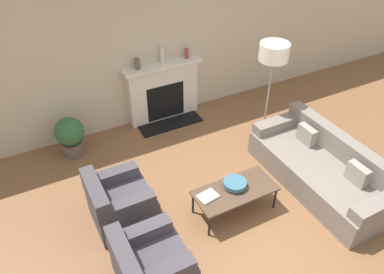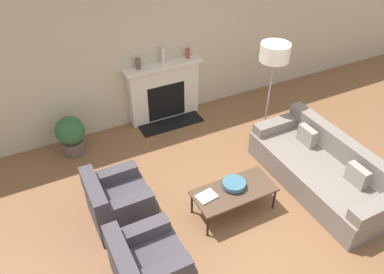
{
  "view_description": "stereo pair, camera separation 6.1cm",
  "coord_description": "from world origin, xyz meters",
  "px_view_note": "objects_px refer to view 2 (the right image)",
  "views": [
    {
      "loc": [
        -2.38,
        -2.61,
        4.0
      ],
      "look_at": [
        -0.17,
        1.6,
        0.45
      ],
      "focal_mm": 35.0,
      "sensor_mm": 36.0,
      "label": 1
    },
    {
      "loc": [
        -2.32,
        -2.63,
        4.0
      ],
      "look_at": [
        -0.17,
        1.6,
        0.45
      ],
      "focal_mm": 35.0,
      "sensor_mm": 36.0,
      "label": 2
    }
  ],
  "objects_px": {
    "floor_lamp": "(274,59)",
    "mantel_vase_center_left": "(163,56)",
    "armchair_near": "(148,266)",
    "armchair_far": "(118,203)",
    "fireplace": "(164,92)",
    "potted_plant": "(71,134)",
    "couch": "(322,170)",
    "book": "(207,197)",
    "mantel_vase_center_right": "(188,53)",
    "coffee_table": "(234,192)",
    "mantel_vase_left": "(138,64)",
    "bowl": "(234,184)"
  },
  "relations": [
    {
      "from": "armchair_near",
      "to": "coffee_table",
      "type": "distance_m",
      "value": 1.54
    },
    {
      "from": "potted_plant",
      "to": "couch",
      "type": "bearing_deg",
      "value": -37.8
    },
    {
      "from": "armchair_near",
      "to": "coffee_table",
      "type": "bearing_deg",
      "value": -70.97
    },
    {
      "from": "coffee_table",
      "to": "mantel_vase_left",
      "type": "xyz_separation_m",
      "value": [
        -0.33,
        2.63,
        0.84
      ]
    },
    {
      "from": "mantel_vase_center_right",
      "to": "potted_plant",
      "type": "distance_m",
      "value": 2.46
    },
    {
      "from": "mantel_vase_left",
      "to": "mantel_vase_center_left",
      "type": "xyz_separation_m",
      "value": [
        0.46,
        0.0,
        0.05
      ]
    },
    {
      "from": "coffee_table",
      "to": "armchair_far",
      "type": "bearing_deg",
      "value": 158.41
    },
    {
      "from": "bowl",
      "to": "floor_lamp",
      "type": "xyz_separation_m",
      "value": [
        1.44,
        1.24,
        1.02
      ]
    },
    {
      "from": "armchair_far",
      "to": "book",
      "type": "xyz_separation_m",
      "value": [
        1.06,
        -0.52,
        0.1
      ]
    },
    {
      "from": "bowl",
      "to": "floor_lamp",
      "type": "height_order",
      "value": "floor_lamp"
    },
    {
      "from": "mantel_vase_center_left",
      "to": "couch",
      "type": "bearing_deg",
      "value": -64.29
    },
    {
      "from": "couch",
      "to": "coffee_table",
      "type": "relative_size",
      "value": 1.98
    },
    {
      "from": "bowl",
      "to": "fireplace",
      "type": "bearing_deg",
      "value": 88.05
    },
    {
      "from": "fireplace",
      "to": "potted_plant",
      "type": "bearing_deg",
      "value": -170.5
    },
    {
      "from": "mantel_vase_left",
      "to": "mantel_vase_center_right",
      "type": "xyz_separation_m",
      "value": [
        0.94,
        0.0,
        -0.01
      ]
    },
    {
      "from": "potted_plant",
      "to": "mantel_vase_center_right",
      "type": "bearing_deg",
      "value": 7.85
    },
    {
      "from": "mantel_vase_center_left",
      "to": "potted_plant",
      "type": "xyz_separation_m",
      "value": [
        -1.82,
        -0.32,
        -0.87
      ]
    },
    {
      "from": "couch",
      "to": "potted_plant",
      "type": "distance_m",
      "value": 3.99
    },
    {
      "from": "bowl",
      "to": "mantel_vase_center_right",
      "type": "height_order",
      "value": "mantel_vase_center_right"
    },
    {
      "from": "mantel_vase_center_right",
      "to": "mantel_vase_center_left",
      "type": "bearing_deg",
      "value": 180.0
    },
    {
      "from": "couch",
      "to": "mantel_vase_center_right",
      "type": "relative_size",
      "value": 12.53
    },
    {
      "from": "fireplace",
      "to": "bowl",
      "type": "xyz_separation_m",
      "value": [
        -0.09,
        -2.55,
        -0.09
      ]
    },
    {
      "from": "mantel_vase_center_left",
      "to": "armchair_far",
      "type": "bearing_deg",
      "value": -127.82
    },
    {
      "from": "potted_plant",
      "to": "book",
      "type": "bearing_deg",
      "value": -60.19
    },
    {
      "from": "couch",
      "to": "potted_plant",
      "type": "xyz_separation_m",
      "value": [
        -3.15,
        2.44,
        0.11
      ]
    },
    {
      "from": "armchair_near",
      "to": "coffee_table",
      "type": "height_order",
      "value": "armchair_near"
    },
    {
      "from": "couch",
      "to": "mantel_vase_left",
      "type": "relative_size",
      "value": 11.83
    },
    {
      "from": "couch",
      "to": "floor_lamp",
      "type": "xyz_separation_m",
      "value": [
        0.01,
        1.43,
        1.2
      ]
    },
    {
      "from": "bowl",
      "to": "mantel_vase_left",
      "type": "relative_size",
      "value": 1.67
    },
    {
      "from": "book",
      "to": "potted_plant",
      "type": "xyz_separation_m",
      "value": [
        -1.29,
        2.26,
        -0.02
      ]
    },
    {
      "from": "bowl",
      "to": "couch",
      "type": "bearing_deg",
      "value": -7.64
    },
    {
      "from": "floor_lamp",
      "to": "mantel_vase_center_left",
      "type": "height_order",
      "value": "floor_lamp"
    },
    {
      "from": "mantel_vase_left",
      "to": "mantel_vase_center_left",
      "type": "relative_size",
      "value": 0.66
    },
    {
      "from": "armchair_near",
      "to": "book",
      "type": "bearing_deg",
      "value": -62.28
    },
    {
      "from": "armchair_far",
      "to": "coffee_table",
      "type": "xyz_separation_m",
      "value": [
        1.46,
        -0.58,
        0.06
      ]
    },
    {
      "from": "armchair_near",
      "to": "mantel_vase_left",
      "type": "xyz_separation_m",
      "value": [
        1.13,
        3.13,
        0.9
      ]
    },
    {
      "from": "armchair_far",
      "to": "coffee_table",
      "type": "distance_m",
      "value": 1.57
    },
    {
      "from": "armchair_far",
      "to": "mantel_vase_center_right",
      "type": "height_order",
      "value": "mantel_vase_center_right"
    },
    {
      "from": "fireplace",
      "to": "mantel_vase_center_left",
      "type": "relative_size",
      "value": 4.97
    },
    {
      "from": "fireplace",
      "to": "bowl",
      "type": "height_order",
      "value": "fireplace"
    },
    {
      "from": "armchair_near",
      "to": "armchair_far",
      "type": "xyz_separation_m",
      "value": [
        0.0,
        1.08,
        0.0
      ]
    },
    {
      "from": "armchair_near",
      "to": "potted_plant",
      "type": "xyz_separation_m",
      "value": [
        -0.23,
        2.81,
        0.08
      ]
    },
    {
      "from": "couch",
      "to": "floor_lamp",
      "type": "distance_m",
      "value": 1.87
    },
    {
      "from": "coffee_table",
      "to": "book",
      "type": "distance_m",
      "value": 0.4
    },
    {
      "from": "armchair_far",
      "to": "floor_lamp",
      "type": "bearing_deg",
      "value": -76.1
    },
    {
      "from": "fireplace",
      "to": "armchair_near",
      "type": "distance_m",
      "value": 3.5
    },
    {
      "from": "couch",
      "to": "armchair_near",
      "type": "relative_size",
      "value": 2.84
    },
    {
      "from": "book",
      "to": "mantel_vase_center_right",
      "type": "height_order",
      "value": "mantel_vase_center_right"
    },
    {
      "from": "book",
      "to": "mantel_vase_center_right",
      "type": "distance_m",
      "value": 2.87
    },
    {
      "from": "mantel_vase_center_left",
      "to": "mantel_vase_center_right",
      "type": "distance_m",
      "value": 0.48
    }
  ]
}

